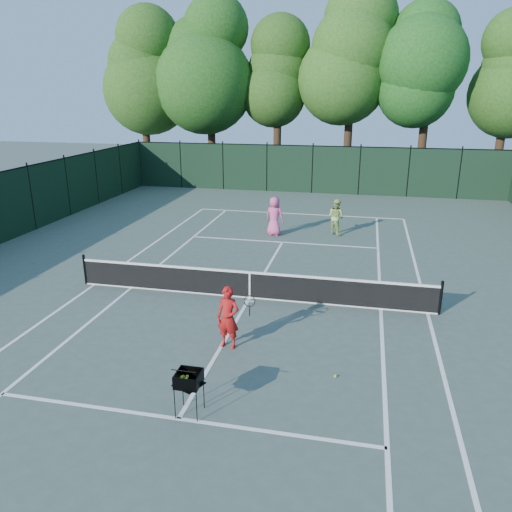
% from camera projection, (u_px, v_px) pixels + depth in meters
% --- Properties ---
extents(ground, '(90.00, 90.00, 0.00)m').
position_uv_depth(ground, '(250.00, 298.00, 16.06)').
color(ground, '#445249').
rests_on(ground, ground).
extents(sideline_doubles_left, '(0.10, 23.77, 0.01)m').
position_uv_depth(sideline_doubles_left, '(95.00, 284.00, 17.17)').
color(sideline_doubles_left, white).
rests_on(sideline_doubles_left, ground).
extents(sideline_doubles_right, '(0.10, 23.77, 0.01)m').
position_uv_depth(sideline_doubles_right, '(428.00, 313.00, 14.95)').
color(sideline_doubles_right, white).
rests_on(sideline_doubles_right, ground).
extents(sideline_singles_left, '(0.10, 23.77, 0.01)m').
position_uv_depth(sideline_singles_left, '(132.00, 288.00, 16.90)').
color(sideline_singles_left, white).
rests_on(sideline_singles_left, ground).
extents(sideline_singles_right, '(0.10, 23.77, 0.01)m').
position_uv_depth(sideline_singles_right, '(381.00, 309.00, 15.22)').
color(sideline_singles_right, white).
rests_on(sideline_singles_right, ground).
extents(baseline_far, '(10.97, 0.10, 0.01)m').
position_uv_depth(baseline_far, '(299.00, 214.00, 27.08)').
color(baseline_far, white).
rests_on(baseline_far, ground).
extents(service_line_near, '(8.23, 0.10, 0.01)m').
position_uv_depth(service_line_near, '(179.00, 419.00, 10.12)').
color(service_line_near, white).
rests_on(service_line_near, ground).
extents(service_line_far, '(8.23, 0.10, 0.01)m').
position_uv_depth(service_line_far, '(282.00, 242.00, 22.00)').
color(service_line_far, white).
rests_on(service_line_far, ground).
extents(center_service_line, '(0.10, 12.80, 0.01)m').
position_uv_depth(center_service_line, '(250.00, 298.00, 16.06)').
color(center_service_line, white).
rests_on(center_service_line, ground).
extents(tennis_net, '(11.69, 0.09, 1.06)m').
position_uv_depth(tennis_net, '(250.00, 284.00, 15.91)').
color(tennis_net, black).
rests_on(tennis_net, ground).
extents(fence_far, '(24.00, 0.05, 3.00)m').
position_uv_depth(fence_far, '(312.00, 170.00, 32.29)').
color(fence_far, black).
rests_on(fence_far, ground).
extents(tree_0, '(6.40, 6.40, 13.14)m').
position_uv_depth(tree_0, '(141.00, 65.00, 36.08)').
color(tree_0, black).
rests_on(tree_0, ground).
extents(tree_1, '(6.80, 6.80, 13.98)m').
position_uv_depth(tree_1, '(209.00, 56.00, 35.37)').
color(tree_1, black).
rests_on(tree_1, ground).
extents(tree_2, '(6.00, 6.00, 12.40)m').
position_uv_depth(tree_2, '(278.00, 70.00, 34.47)').
color(tree_2, black).
rests_on(tree_2, ground).
extents(tree_3, '(7.00, 7.00, 14.45)m').
position_uv_depth(tree_3, '(353.00, 50.00, 33.51)').
color(tree_3, black).
rests_on(tree_3, ground).
extents(tree_4, '(6.20, 6.20, 12.97)m').
position_uv_depth(tree_4, '(430.00, 62.00, 32.12)').
color(tree_4, black).
rests_on(tree_4, ground).
extents(tree_5, '(5.80, 5.80, 12.23)m').
position_uv_depth(tree_5, '(511.00, 69.00, 31.70)').
color(tree_5, black).
rests_on(tree_5, ground).
extents(coach, '(0.98, 0.57, 1.66)m').
position_uv_depth(coach, '(228.00, 318.00, 12.73)').
color(coach, '#AC1413').
rests_on(coach, ground).
extents(player_pink, '(1.00, 0.79, 1.79)m').
position_uv_depth(player_pink, '(274.00, 216.00, 22.83)').
color(player_pink, '#DE4E8D').
rests_on(player_pink, ground).
extents(player_green, '(1.02, 0.98, 1.66)m').
position_uv_depth(player_green, '(336.00, 217.00, 23.00)').
color(player_green, '#9FC160').
rests_on(player_green, ground).
extents(ball_hopper, '(0.66, 0.66, 0.96)m').
position_uv_depth(ball_hopper, '(189.00, 379.00, 10.05)').
color(ball_hopper, black).
rests_on(ball_hopper, ground).
extents(loose_ball_near_cart, '(0.07, 0.07, 0.07)m').
position_uv_depth(loose_ball_near_cart, '(335.00, 376.00, 11.58)').
color(loose_ball_near_cart, '#ACCB29').
rests_on(loose_ball_near_cart, ground).
extents(loose_ball_midcourt, '(0.07, 0.07, 0.07)m').
position_uv_depth(loose_ball_midcourt, '(230.00, 320.00, 14.40)').
color(loose_ball_midcourt, yellow).
rests_on(loose_ball_midcourt, ground).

